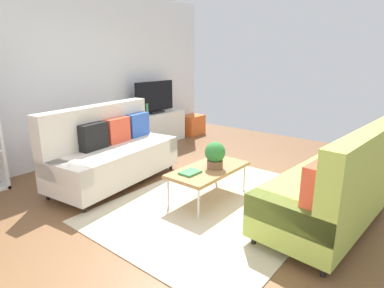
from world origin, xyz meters
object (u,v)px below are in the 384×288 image
bottle_0 (147,109)px  tv (155,98)px  coffee_table (209,170)px  table_book_0 (190,172)px  vase_1 (138,111)px  couch_beige (112,152)px  couch_green (334,188)px  vase_0 (131,112)px  tv_console (155,128)px  storage_trunk (192,125)px  potted_plant (215,154)px

bottle_0 → tv: bearing=4.6°
tv → bottle_0: bearing=-175.4°
coffee_table → bottle_0: bearing=62.8°
bottle_0 → coffee_table: bearing=-117.2°
table_book_0 → vase_1: size_ratio=1.54×
tv → couch_beige: bearing=-151.3°
couch_green → bottle_0: bearing=80.1°
couch_beige → tv: tv is taller
vase_1 → vase_0: bearing=180.0°
vase_1 → tv: bearing=-9.6°
vase_0 → bottle_0: bottle_0 is taller
couch_green → tv_console: (1.22, 3.90, -0.13)m
couch_green → table_book_0: (-0.57, 1.48, -0.01)m
storage_trunk → table_book_0: 3.71m
couch_green → coffee_table: size_ratio=1.78×
couch_green → potted_plant: couch_green is taller
coffee_table → couch_green: bearing=-78.9°
tv_console → bottle_0: 0.50m
coffee_table → tv_console: size_ratio=0.79×
storage_trunk → vase_0: bearing=174.9°
table_book_0 → vase_1: (1.38, 2.47, 0.28)m
coffee_table → tv_console: (1.50, 2.48, -0.07)m
couch_green → tv_console: bearing=76.8°
tv_console → vase_1: (-0.41, 0.05, 0.40)m
storage_trunk → potted_plant: 3.54m
coffee_table → storage_trunk: storage_trunk is taller
potted_plant → vase_1: vase_1 is taller
bottle_0 → vase_1: bearing=151.6°
potted_plant → table_book_0: potted_plant is taller
table_book_0 → storage_trunk: bearing=38.7°
table_book_0 → vase_0: bearing=63.9°
vase_0 → bottle_0: (0.33, -0.09, 0.02)m
vase_1 → storage_trunk: bearing=-5.7°
coffee_table → table_book_0: size_ratio=4.58×
couch_green → coffee_table: (-0.28, 1.42, -0.05)m
vase_1 → table_book_0: bearing=-119.2°
vase_0 → vase_1: size_ratio=1.15×
potted_plant → table_book_0: 0.40m
couch_green → vase_0: size_ratio=10.95×
potted_plant → vase_0: (0.86, 2.58, 0.13)m
couch_green → tv: 4.10m
tv_console → storage_trunk: bearing=-5.2°
couch_green → potted_plant: (-0.22, 1.37, 0.15)m
tv → vase_0: size_ratio=5.59×
vase_0 → vase_1: (0.17, 0.00, -0.01)m
coffee_table → vase_0: bearing=70.0°
couch_green → bottle_0: size_ratio=8.64×
couch_green → storage_trunk: (2.32, 3.80, -0.23)m
coffee_table → potted_plant: bearing=-42.4°
tv_console → table_book_0: 3.01m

